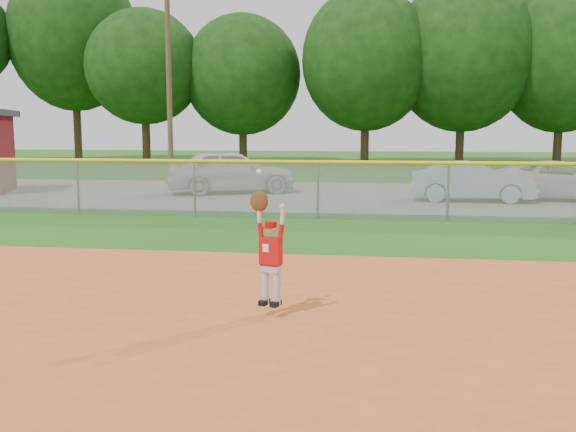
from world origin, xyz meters
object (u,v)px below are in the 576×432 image
at_px(car_blue, 472,181).
at_px(ballplayer, 269,249).
at_px(car_white_a, 231,171).
at_px(car_white_b, 561,180).

relative_size(car_blue, ballplayer, 2.28).
distance_m(car_white_a, car_white_b, 11.29).
bearing_deg(car_blue, ballplayer, 165.13).
bearing_deg(car_blue, car_white_b, -71.40).
height_order(car_blue, car_white_b, same).
bearing_deg(ballplayer, car_white_a, 104.99).
distance_m(car_blue, ballplayer, 14.20).
bearing_deg(ballplayer, car_white_b, 63.25).
height_order(car_white_b, ballplayer, ballplayer).
xyz_separation_m(car_white_a, ballplayer, (4.02, -15.03, 0.07)).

